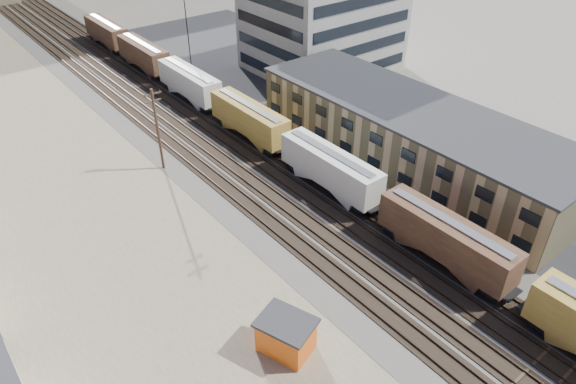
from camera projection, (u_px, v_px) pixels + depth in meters
ground at (534, 364)px, 37.93m from camera, size 300.00×300.00×0.00m
ballast_bed at (193, 123)px, 70.05m from camera, size 18.00×200.00×0.06m
dirt_yard at (73, 213)px, 53.34m from camera, size 24.00×180.00×0.03m
asphalt_lot at (384, 117)px, 71.75m from camera, size 26.00×120.00×0.04m
rail_tracks at (189, 124)px, 69.72m from camera, size 11.40×200.00×0.24m
freight_train at (286, 141)px, 60.27m from camera, size 3.00×119.74×4.46m
warehouse at (411, 135)px, 59.65m from camera, size 12.40×40.40×7.25m
office_tower at (323, 11)px, 82.40m from camera, size 22.60×18.60×18.45m
utility_pole_north at (157, 128)px, 57.55m from camera, size 2.20×0.32×10.00m
radio_mast at (187, 31)px, 74.41m from camera, size 1.20×0.16×18.00m
maintenance_shed at (286, 335)px, 38.24m from camera, size 4.40×4.96×3.02m
parked_car_red at (570, 216)px, 51.46m from camera, size 3.55×5.30×1.68m
parked_car_blue at (297, 57)px, 89.68m from camera, size 4.49×5.19×1.33m
parked_car_far at (333, 65)px, 86.02m from camera, size 2.22×4.90×1.63m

